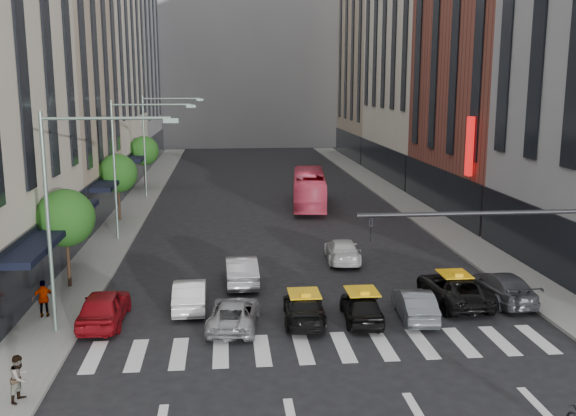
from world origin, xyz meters
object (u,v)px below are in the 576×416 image
object	(u,v)px
pedestrian_near	(20,378)
bus	(309,189)
car_red	(104,307)
taxi_left	(304,308)
car_white_front	(190,294)
taxi_center	(362,306)
pedestrian_far	(44,299)
streetlamp_mid	(129,151)
streetlamp_near	(71,193)
streetlamp_far	(155,132)

from	to	relation	value
pedestrian_near	bus	bearing A→B (deg)	-5.18
car_red	taxi_left	xyz separation A→B (m)	(8.60, -0.62, -0.13)
car_white_front	taxi_center	size ratio (longest dim) A/B	1.06
pedestrian_far	car_red	bearing A→B (deg)	156.21
car_white_front	pedestrian_far	size ratio (longest dim) A/B	2.50
streetlamp_mid	pedestrian_near	distance (m)	22.58
streetlamp_near	taxi_center	world-z (taller)	streetlamp_near
streetlamp_far	car_red	world-z (taller)	streetlamp_far
taxi_center	pedestrian_far	distance (m)	13.85
streetlamp_far	taxi_center	bearing A→B (deg)	-69.43
car_white_front	pedestrian_far	xyz separation A→B (m)	(-6.25, -0.85, 0.30)
bus	car_white_front	bearing A→B (deg)	76.65
streetlamp_near	streetlamp_mid	bearing A→B (deg)	90.00
car_red	pedestrian_far	xyz separation A→B (m)	(-2.67, 0.69, 0.22)
car_white_front	pedestrian_near	xyz separation A→B (m)	(-4.97, -8.54, 0.24)
bus	taxi_center	bearing A→B (deg)	94.04
streetlamp_far	bus	bearing A→B (deg)	-22.73
taxi_left	pedestrian_near	size ratio (longest dim) A/B	2.81
bus	pedestrian_near	bearing A→B (deg)	73.78
car_white_front	taxi_center	xyz separation A→B (m)	(7.53, -2.35, -0.02)
streetlamp_mid	pedestrian_far	bearing A→B (deg)	-97.27
streetlamp_near	pedestrian_near	xyz separation A→B (m)	(-0.55, -6.01, -4.98)
car_red	taxi_left	size ratio (longest dim) A/B	1.03
car_red	pedestrian_far	world-z (taller)	pedestrian_far
streetlamp_near	car_red	distance (m)	5.30
streetlamp_near	taxi_left	xyz separation A→B (m)	(9.44, 0.37, -5.27)
streetlamp_near	streetlamp_mid	size ratio (longest dim) A/B	1.00
pedestrian_near	car_red	bearing A→B (deg)	6.32
streetlamp_near	bus	bearing A→B (deg)	63.70
car_white_front	bus	bearing A→B (deg)	-111.10
car_red	streetlamp_near	bearing A→B (deg)	50.16
streetlamp_near	taxi_left	distance (m)	10.82
streetlamp_near	car_red	world-z (taller)	streetlamp_near
car_white_front	taxi_left	bearing A→B (deg)	155.60
streetlamp_mid	taxi_left	world-z (taller)	streetlamp_mid
car_white_front	bus	distance (m)	25.53
car_white_front	streetlamp_mid	bearing A→B (deg)	-73.04
car_red	car_white_front	size ratio (longest dim) A/B	1.08
taxi_center	streetlamp_far	bearing A→B (deg)	-66.13
pedestrian_far	streetlamp_mid	bearing A→B (deg)	-106.65
taxi_left	taxi_center	distance (m)	2.51
taxi_left	taxi_center	world-z (taller)	taxi_center
pedestrian_near	streetlamp_far	bearing A→B (deg)	16.76
streetlamp_far	pedestrian_far	distance (m)	30.78
streetlamp_near	bus	xyz separation A→B (m)	(13.11, 26.51, -4.39)
streetlamp_near	car_white_front	world-z (taller)	streetlamp_near
taxi_center	bus	bearing A→B (deg)	-89.23
taxi_center	bus	xyz separation A→B (m)	(1.16, 26.33, 0.84)
taxi_left	pedestrian_far	world-z (taller)	pedestrian_far
streetlamp_mid	pedestrian_far	world-z (taller)	streetlamp_mid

